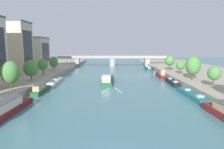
# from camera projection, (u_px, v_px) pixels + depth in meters

# --- Properties ---
(quay_left) EXTENTS (36.00, 170.00, 1.62)m
(quay_left) POSITION_uv_depth(u_px,v_px,m) (10.00, 76.00, 74.52)
(quay_left) COLOR #A89E89
(quay_left) RESTS_ON ground
(quay_right) EXTENTS (36.00, 170.00, 1.62)m
(quay_right) POSITION_uv_depth(u_px,v_px,m) (214.00, 76.00, 74.66)
(quay_right) COLOR #A89E89
(quay_right) RESTS_ON ground
(barge_midriver) EXTENTS (4.28, 19.20, 3.21)m
(barge_midriver) POSITION_uv_depth(u_px,v_px,m) (107.00, 79.00, 66.80)
(barge_midriver) COLOR #235633
(barge_midriver) RESTS_ON ground
(wake_behind_barge) EXTENTS (5.60, 5.98, 0.03)m
(wake_behind_barge) POSITION_uv_depth(u_px,v_px,m) (112.00, 90.00, 54.45)
(wake_behind_barge) COLOR silver
(wake_behind_barge) RESTS_ON ground
(moored_boat_left_end) EXTENTS (3.58, 16.92, 2.80)m
(moored_boat_left_end) POSITION_uv_depth(u_px,v_px,m) (3.00, 110.00, 34.23)
(moored_boat_left_end) COLOR maroon
(moored_boat_left_end) RESTS_ON ground
(moored_boat_left_lone) EXTENTS (2.40, 10.79, 2.60)m
(moored_boat_left_lone) POSITION_uv_depth(u_px,v_px,m) (40.00, 89.00, 51.44)
(moored_boat_left_lone) COLOR #235633
(moored_boat_left_lone) RESTS_ON ground
(moored_boat_left_gap_after) EXTENTS (2.72, 13.45, 2.27)m
(moored_boat_left_gap_after) POSITION_uv_depth(u_px,v_px,m) (55.00, 82.00, 64.47)
(moored_boat_left_gap_after) COLOR silver
(moored_boat_left_gap_after) RESTS_ON ground
(moored_boat_right_lone) EXTENTS (2.98, 14.63, 2.17)m
(moored_boat_right_lone) POSITION_uv_depth(u_px,v_px,m) (192.00, 95.00, 47.14)
(moored_boat_right_lone) COLOR #23666B
(moored_boat_right_lone) RESTS_ON ground
(moored_boat_right_far) EXTENTS (2.66, 13.38, 2.27)m
(moored_boat_right_far) POSITION_uv_depth(u_px,v_px,m) (172.00, 82.00, 63.83)
(moored_boat_right_far) COLOR black
(moored_boat_right_far) RESTS_ON ground
(moored_boat_right_downstream) EXTENTS (2.43, 11.43, 3.51)m
(moored_boat_right_downstream) POSITION_uv_depth(u_px,v_px,m) (160.00, 75.00, 77.61)
(moored_boat_right_downstream) COLOR maroon
(moored_boat_right_downstream) RESTS_ON ground
(moored_boat_right_near) EXTENTS (2.29, 11.03, 2.76)m
(moored_boat_right_near) POSITION_uv_depth(u_px,v_px,m) (154.00, 71.00, 89.48)
(moored_boat_right_near) COLOR gray
(moored_boat_right_near) RESTS_ON ground
(moored_boat_right_gap_after) EXTENTS (4.09, 16.85, 2.26)m
(moored_boat_right_gap_after) POSITION_uv_depth(u_px,v_px,m) (148.00, 68.00, 104.47)
(moored_boat_right_gap_after) COLOR #23666B
(moored_boat_right_gap_after) RESTS_ON ground
(tree_left_far) EXTENTS (4.76, 4.76, 7.11)m
(tree_left_far) POSITION_uv_depth(u_px,v_px,m) (10.00, 72.00, 49.26)
(tree_left_far) COLOR brown
(tree_left_far) RESTS_ON quay_left
(tree_left_distant) EXTENTS (4.63, 4.63, 6.56)m
(tree_left_distant) POSITION_uv_depth(u_px,v_px,m) (30.00, 68.00, 60.79)
(tree_left_distant) COLOR brown
(tree_left_distant) RESTS_ON quay_left
(tree_left_third) EXTENTS (3.82, 3.82, 6.06)m
(tree_left_third) POSITION_uv_depth(u_px,v_px,m) (42.00, 65.00, 71.54)
(tree_left_third) COLOR brown
(tree_left_third) RESTS_ON quay_left
(tree_left_by_lamp) EXTENTS (3.78, 3.78, 6.36)m
(tree_left_by_lamp) POSITION_uv_depth(u_px,v_px,m) (53.00, 62.00, 84.81)
(tree_left_by_lamp) COLOR brown
(tree_left_by_lamp) RESTS_ON quay_left
(tree_right_nearest) EXTENTS (3.21, 3.21, 5.71)m
(tree_right_nearest) POSITION_uv_depth(u_px,v_px,m) (214.00, 73.00, 48.98)
(tree_right_nearest) COLOR brown
(tree_right_nearest) RESTS_ON quay_right
(tree_right_third) EXTENTS (4.69, 4.69, 7.72)m
(tree_right_third) POSITION_uv_depth(u_px,v_px,m) (193.00, 65.00, 61.43)
(tree_right_third) COLOR brown
(tree_right_third) RESTS_ON quay_right
(tree_right_past_mid) EXTENTS (3.20, 3.20, 5.17)m
(tree_right_past_mid) POSITION_uv_depth(u_px,v_px,m) (180.00, 65.00, 73.69)
(tree_right_past_mid) COLOR brown
(tree_right_past_mid) RESTS_ON quay_right
(tree_right_second) EXTENTS (4.20, 4.20, 6.74)m
(tree_right_second) POSITION_uv_depth(u_px,v_px,m) (169.00, 61.00, 85.21)
(tree_right_second) COLOR brown
(tree_right_second) RESTS_ON quay_right
(building_left_middle) EXTENTS (15.80, 9.99, 20.08)m
(building_left_middle) POSITION_uv_depth(u_px,v_px,m) (7.00, 48.00, 71.91)
(building_left_middle) COLOR beige
(building_left_middle) RESTS_ON quay_left
(building_left_far_end) EXTENTS (16.03, 12.28, 15.10)m
(building_left_far_end) POSITION_uv_depth(u_px,v_px,m) (29.00, 53.00, 90.80)
(building_left_far_end) COLOR beige
(building_left_far_end) RESTS_ON quay_left
(bridge_far) EXTENTS (67.80, 4.40, 6.59)m
(bridge_far) POSITION_uv_depth(u_px,v_px,m) (112.00, 60.00, 119.56)
(bridge_far) COLOR #9E998E
(bridge_far) RESTS_ON ground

